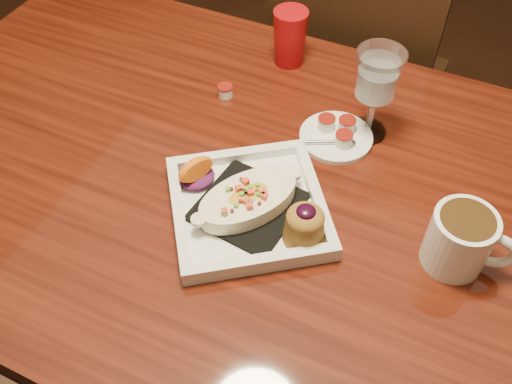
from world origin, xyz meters
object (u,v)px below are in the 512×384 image
at_px(saucer, 336,135).
at_px(red_tumbler, 290,37).
at_px(coffee_mug, 462,239).
at_px(plate, 255,206).
at_px(goblet, 377,80).
at_px(chair_far, 353,85).
at_px(table, 255,216).

bearing_deg(saucer, red_tumbler, 133.25).
height_order(coffee_mug, saucer, coffee_mug).
xyz_separation_m(plate, goblet, (0.11, 0.27, 0.10)).
height_order(goblet, red_tumbler, goblet).
distance_m(goblet, saucer, 0.13).
distance_m(chair_far, goblet, 0.58).
bearing_deg(coffee_mug, chair_far, 115.23).
bearing_deg(coffee_mug, red_tumbler, 136.89).
height_order(table, red_tumbler, red_tumbler).
distance_m(table, chair_far, 0.65).
height_order(table, chair_far, chair_far).
distance_m(table, coffee_mug, 0.38).
xyz_separation_m(table, chair_far, (-0.00, 0.63, -0.15)).
bearing_deg(table, red_tumbler, 103.35).
distance_m(saucer, red_tumbler, 0.26).
bearing_deg(goblet, chair_far, 107.98).
xyz_separation_m(coffee_mug, red_tumbler, (-0.43, 0.36, 0.00)).
height_order(table, coffee_mug, coffee_mug).
distance_m(table, goblet, 0.33).
xyz_separation_m(chair_far, red_tumbler, (-0.08, -0.29, 0.30)).
bearing_deg(coffee_mug, saucer, 142.34).
bearing_deg(plate, table, 78.80).
xyz_separation_m(chair_far, coffee_mug, (0.35, -0.65, 0.30)).
height_order(coffee_mug, goblet, goblet).
bearing_deg(plate, chair_far, 56.46).
bearing_deg(saucer, coffee_mug, -34.52).
height_order(coffee_mug, red_tumbler, red_tumbler).
relative_size(table, goblet, 8.38).
xyz_separation_m(goblet, saucer, (-0.05, -0.04, -0.11)).
relative_size(table, chair_far, 1.61).
xyz_separation_m(table, coffee_mug, (0.35, -0.02, 0.15)).
bearing_deg(saucer, table, -119.53).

